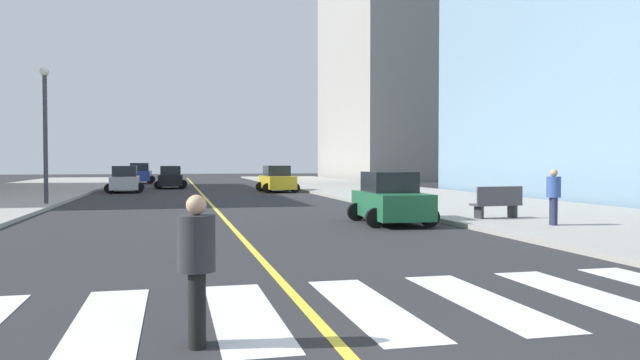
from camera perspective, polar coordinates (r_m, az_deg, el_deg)
name	(u,v)px	position (r m, az deg, el deg)	size (l,w,h in m)	color
sidewalk_kerb_east	(501,208)	(28.31, 16.36, -2.54)	(10.00, 120.00, 0.15)	#9E9B93
crosswalk_paint	(308,310)	(8.95, -1.16, -11.95)	(13.50, 4.00, 0.01)	silver
lane_divider_paint	(200,192)	(44.59, -11.06, -1.08)	(0.16, 80.00, 0.01)	yellow
parking_garage_concrete	(408,68)	(80.28, 8.17, 10.21)	(18.00, 24.00, 28.14)	#9E9B93
car_silver_nearest	(125,180)	(45.09, -17.60, 0.00)	(2.67, 4.21, 1.86)	#B7B7BC
car_blue_second	(140,174)	(64.05, -16.31, 0.55)	(2.88, 4.58, 2.04)	#2D479E
car_black_third	(171,178)	(51.05, -13.62, 0.19)	(2.62, 4.12, 1.82)	black
car_green_fourth	(391,199)	(21.34, 6.55, -1.79)	(2.59, 4.05, 1.78)	#236B42
car_yellow_fifth	(277,180)	(43.85, -3.99, 0.04)	(2.74, 4.27, 1.87)	gold
park_bench	(497,203)	(22.41, 16.07, -2.05)	(1.83, 0.68, 1.12)	#47474C
pedestrian_crossing	(197,263)	(7.24, -11.35, -7.53)	(0.43, 0.43, 1.74)	black
pedestrian_waiting_east	(554,194)	(20.52, 20.80, -1.24)	(0.43, 0.43, 1.75)	#232847
fire_hydrant	(377,192)	(31.78, 5.30, -1.12)	(0.26, 0.26, 0.89)	red
street_lamp	(45,122)	(32.03, -24.07, 4.95)	(0.44, 0.44, 6.47)	#38383D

